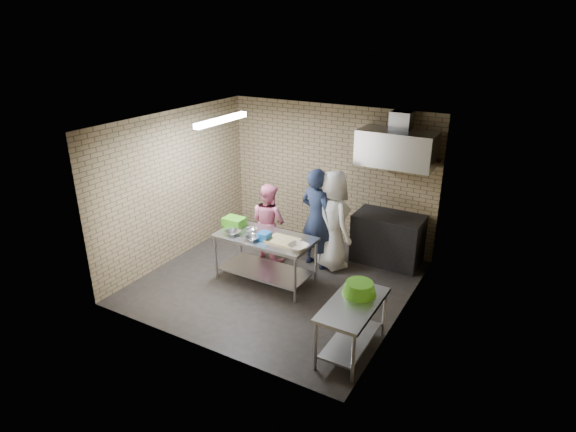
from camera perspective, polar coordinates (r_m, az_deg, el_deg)
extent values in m
plane|color=black|center=(8.16, -1.32, -7.83)|extent=(4.20, 4.20, 0.00)
plane|color=black|center=(7.21, -1.51, 11.12)|extent=(4.20, 4.20, 0.00)
cube|color=#998160|center=(9.25, 5.01, 4.91)|extent=(4.20, 0.06, 2.70)
cube|color=#998160|center=(6.10, -11.17, -4.83)|extent=(4.20, 0.06, 2.70)
cube|color=#998160|center=(8.79, -13.24, 3.46)|extent=(0.06, 4.00, 2.70)
cube|color=#998160|center=(6.81, 13.91, -2.13)|extent=(0.06, 4.00, 2.70)
cube|color=silver|center=(8.03, -2.71, -5.09)|extent=(1.63, 0.81, 0.81)
cube|color=silver|center=(6.45, 7.60, -13.07)|extent=(0.60, 1.20, 0.75)
cube|color=black|center=(8.82, 11.82, -2.65)|extent=(1.20, 0.70, 0.90)
cube|color=silver|center=(8.32, 12.82, 7.85)|extent=(1.30, 0.60, 0.60)
cube|color=#A5A8AD|center=(8.37, 13.40, 11.04)|extent=(0.35, 0.30, 0.30)
cube|color=#3F2B19|center=(8.47, 15.05, 6.62)|extent=(0.80, 0.20, 0.04)
cube|color=white|center=(7.77, -7.95, 11.28)|extent=(0.10, 1.25, 0.08)
cube|color=#419E1D|center=(8.28, -6.43, -0.68)|extent=(0.36, 0.27, 0.14)
cube|color=blue|center=(7.72, -2.85, -2.39)|extent=(0.18, 0.18, 0.12)
cube|color=#DAC27D|center=(7.66, -0.63, -2.95)|extent=(0.50, 0.38, 0.03)
imported|color=#ABAEB2|center=(7.95, -6.59, -2.00)|extent=(0.28, 0.28, 0.06)
imported|color=silver|center=(8.03, -4.39, -1.67)|extent=(0.22, 0.22, 0.06)
imported|color=#ADB0B4|center=(7.72, -4.27, -2.68)|extent=(0.26, 0.26, 0.06)
imported|color=beige|center=(7.39, 1.21, -3.71)|extent=(0.35, 0.35, 0.08)
cylinder|color=green|center=(8.41, 16.10, 7.08)|extent=(0.06, 0.06, 0.15)
imported|color=black|center=(8.34, 3.42, -0.28)|extent=(0.74, 0.58, 1.81)
imported|color=pink|center=(8.67, -2.33, -0.69)|extent=(0.81, 0.69, 1.43)
imported|color=white|center=(8.34, 5.33, -0.46)|extent=(1.03, 0.96, 1.77)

